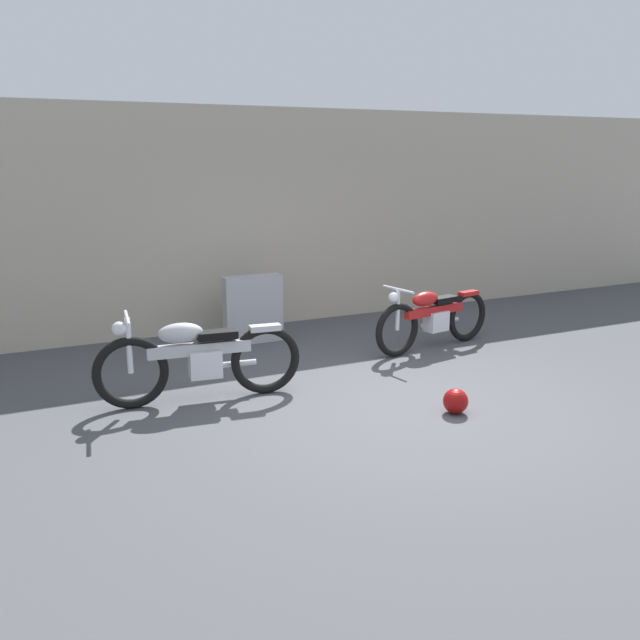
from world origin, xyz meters
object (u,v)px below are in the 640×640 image
helmet (456,401)px  motorcycle_silver (198,358)px  stone_marker (253,309)px  motorcycle_red (433,317)px

helmet → motorcycle_silver: 2.61m
stone_marker → motorcycle_red: 2.38m
helmet → motorcycle_silver: (-2.16, 1.42, 0.33)m
stone_marker → motorcycle_red: bearing=-33.0°
motorcycle_silver → motorcycle_red: 3.32m
stone_marker → motorcycle_red: size_ratio=0.47×
helmet → motorcycle_silver: size_ratio=0.12×
motorcycle_silver → stone_marker: bearing=-117.6°
stone_marker → motorcycle_red: (2.00, -1.30, -0.03)m
stone_marker → motorcycle_silver: 2.26m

